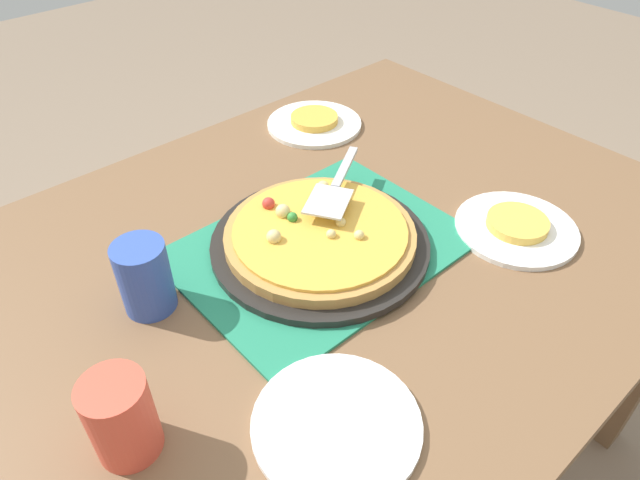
% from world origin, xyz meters
% --- Properties ---
extents(ground_plane, '(8.00, 8.00, 0.00)m').
position_xyz_m(ground_plane, '(0.00, 0.00, 0.00)').
color(ground_plane, '#84705B').
extents(dining_table, '(1.40, 1.00, 0.75)m').
position_xyz_m(dining_table, '(0.00, 0.00, 0.64)').
color(dining_table, brown).
rests_on(dining_table, ground_plane).
extents(placemat, '(0.48, 0.36, 0.01)m').
position_xyz_m(placemat, '(0.00, 0.00, 0.75)').
color(placemat, '#237F5B').
rests_on(placemat, dining_table).
extents(pizza_pan, '(0.38, 0.38, 0.01)m').
position_xyz_m(pizza_pan, '(0.00, 0.00, 0.76)').
color(pizza_pan, black).
rests_on(pizza_pan, placemat).
extents(pizza, '(0.33, 0.33, 0.05)m').
position_xyz_m(pizza, '(0.00, -0.00, 0.78)').
color(pizza, '#B78442').
rests_on(pizza, pizza_pan).
extents(plate_near_left, '(0.22, 0.22, 0.01)m').
position_xyz_m(plate_near_left, '(-0.30, 0.20, 0.76)').
color(plate_near_left, white).
rests_on(plate_near_left, dining_table).
extents(plate_far_right, '(0.22, 0.22, 0.01)m').
position_xyz_m(plate_far_right, '(-0.28, -0.34, 0.76)').
color(plate_far_right, white).
rests_on(plate_far_right, dining_table).
extents(plate_side, '(0.22, 0.22, 0.01)m').
position_xyz_m(plate_side, '(0.22, 0.27, 0.76)').
color(plate_side, white).
rests_on(plate_side, dining_table).
extents(served_slice_left, '(0.11, 0.11, 0.02)m').
position_xyz_m(served_slice_left, '(-0.30, 0.20, 0.77)').
color(served_slice_left, '#EAB747').
rests_on(served_slice_left, plate_near_left).
extents(served_slice_right, '(0.11, 0.11, 0.02)m').
position_xyz_m(served_slice_right, '(-0.28, -0.34, 0.77)').
color(served_slice_right, gold).
rests_on(served_slice_right, plate_far_right).
extents(cup_near, '(0.08, 0.08, 0.12)m').
position_xyz_m(cup_near, '(0.42, 0.12, 0.81)').
color(cup_near, '#E04C38').
rests_on(cup_near, dining_table).
extents(cup_far, '(0.08, 0.08, 0.12)m').
position_xyz_m(cup_far, '(0.29, -0.08, 0.81)').
color(cup_far, '#3351AD').
rests_on(cup_far, dining_table).
extents(pizza_server, '(0.22, 0.16, 0.01)m').
position_xyz_m(pizza_server, '(-0.08, -0.05, 0.82)').
color(pizza_server, silver).
rests_on(pizza_server, pizza).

